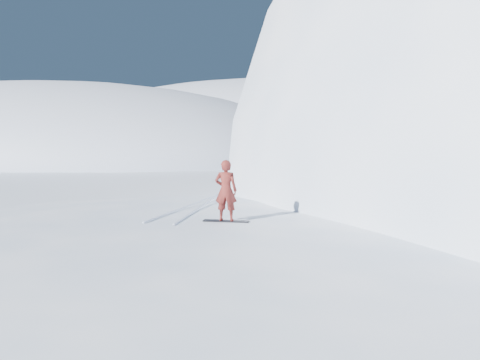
# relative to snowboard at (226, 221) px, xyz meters

# --- Properties ---
(ground) EXTENTS (400.00, 400.00, 0.00)m
(ground) POSITION_rel_snowboard_xyz_m (-0.46, -3.21, -2.41)
(ground) COLOR white
(ground) RESTS_ON ground
(near_ridge) EXTENTS (36.00, 28.00, 4.80)m
(near_ridge) POSITION_rel_snowboard_xyz_m (0.54, -0.21, -2.41)
(near_ridge) COLOR white
(near_ridge) RESTS_ON ground
(far_ridge_a) EXTENTS (120.00, 70.00, 28.00)m
(far_ridge_a) POSITION_rel_snowboard_xyz_m (-70.46, 56.79, -2.41)
(far_ridge_a) COLOR white
(far_ridge_a) RESTS_ON ground
(far_ridge_c) EXTENTS (140.00, 90.00, 36.00)m
(far_ridge_c) POSITION_rel_snowboard_xyz_m (-40.46, 106.79, -2.41)
(far_ridge_c) COLOR white
(far_ridge_c) RESTS_ON ground
(wind_bumps) EXTENTS (16.00, 14.40, 1.00)m
(wind_bumps) POSITION_rel_snowboard_xyz_m (-1.02, -1.09, -2.41)
(wind_bumps) COLOR white
(wind_bumps) RESTS_ON ground
(snowboard) EXTENTS (1.36, 0.55, 0.02)m
(snowboard) POSITION_rel_snowboard_xyz_m (0.00, 0.00, 0.00)
(snowboard) COLOR black
(snowboard) RESTS_ON near_ridge
(snowboarder) EXTENTS (0.72, 0.56, 1.76)m
(snowboarder) POSITION_rel_snowboard_xyz_m (0.00, 0.00, 0.89)
(snowboarder) COLOR maroon
(snowboarder) RESTS_ON snowboard
(vapor_plume) EXTENTS (9.43, 7.55, 6.60)m
(vapor_plume) POSITION_rel_snowboard_xyz_m (-43.99, 41.97, -2.41)
(vapor_plume) COLOR white
(vapor_plume) RESTS_ON ground
(board_tracks) EXTENTS (1.57, 5.98, 0.04)m
(board_tracks) POSITION_rel_snowboard_xyz_m (-2.12, 1.88, 0.01)
(board_tracks) COLOR silver
(board_tracks) RESTS_ON ground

